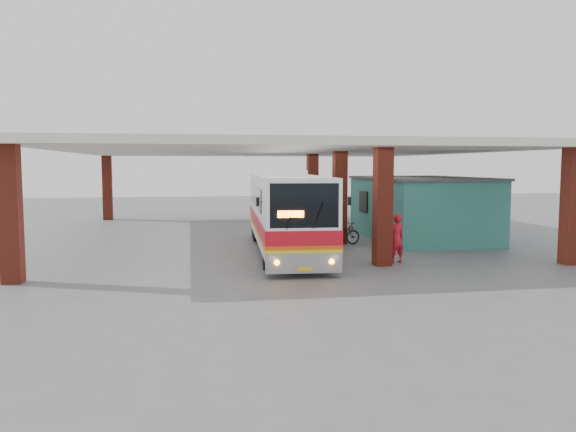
% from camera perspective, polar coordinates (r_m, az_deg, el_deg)
% --- Properties ---
extents(ground, '(90.00, 90.00, 0.00)m').
position_cam_1_polar(ground, '(23.28, 0.02, -3.96)').
color(ground, '#515154').
rests_on(ground, ground).
extents(brick_columns, '(20.10, 21.60, 4.35)m').
position_cam_1_polar(brick_columns, '(28.21, 1.13, 2.08)').
color(brick_columns, maroon).
rests_on(brick_columns, ground).
extents(canopy_roof, '(21.00, 23.00, 0.30)m').
position_cam_1_polar(canopy_roof, '(29.50, -1.21, 6.73)').
color(canopy_roof, silver).
rests_on(canopy_roof, brick_columns).
extents(shop_building, '(5.20, 8.20, 3.11)m').
position_cam_1_polar(shop_building, '(29.08, 13.32, 0.83)').
color(shop_building, '#33806C').
rests_on(shop_building, ground).
extents(coach_bus, '(3.31, 12.16, 3.50)m').
position_cam_1_polar(coach_bus, '(23.91, -0.25, 0.48)').
color(coach_bus, white).
rests_on(coach_bus, ground).
extents(motorcycle, '(2.12, 1.10, 1.06)m').
position_cam_1_polar(motorcycle, '(26.13, 5.30, -1.81)').
color(motorcycle, black).
rests_on(motorcycle, ground).
extents(pedestrian, '(0.79, 0.64, 1.87)m').
position_cam_1_polar(pedestrian, '(21.64, 10.94, -2.25)').
color(pedestrian, '#B61625').
rests_on(pedestrian, ground).
extents(red_chair, '(0.50, 0.50, 0.79)m').
position_cam_1_polar(red_chair, '(31.71, 6.74, -0.90)').
color(red_chair, red).
rests_on(red_chair, ground).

